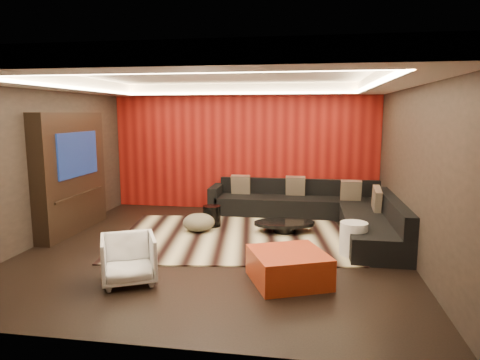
% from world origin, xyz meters
% --- Properties ---
extents(floor, '(6.00, 6.00, 0.02)m').
position_xyz_m(floor, '(0.00, 0.00, -0.01)').
color(floor, black).
rests_on(floor, ground).
extents(ceiling, '(6.00, 6.00, 0.02)m').
position_xyz_m(ceiling, '(0.00, 0.00, 2.81)').
color(ceiling, silver).
rests_on(ceiling, ground).
extents(wall_back, '(6.00, 0.02, 2.80)m').
position_xyz_m(wall_back, '(0.00, 3.01, 1.40)').
color(wall_back, black).
rests_on(wall_back, ground).
extents(wall_left, '(0.02, 6.00, 2.80)m').
position_xyz_m(wall_left, '(-3.01, 0.00, 1.40)').
color(wall_left, black).
rests_on(wall_left, ground).
extents(wall_right, '(0.02, 6.00, 2.80)m').
position_xyz_m(wall_right, '(3.01, 0.00, 1.40)').
color(wall_right, black).
rests_on(wall_right, ground).
extents(red_feature_wall, '(5.98, 0.05, 2.78)m').
position_xyz_m(red_feature_wall, '(0.00, 2.97, 1.40)').
color(red_feature_wall, '#6B0C0A').
rests_on(red_feature_wall, ground).
extents(soffit_back, '(6.00, 0.60, 0.22)m').
position_xyz_m(soffit_back, '(0.00, 2.70, 2.69)').
color(soffit_back, silver).
rests_on(soffit_back, ground).
extents(soffit_front, '(6.00, 0.60, 0.22)m').
position_xyz_m(soffit_front, '(0.00, -2.70, 2.69)').
color(soffit_front, silver).
rests_on(soffit_front, ground).
extents(soffit_left, '(0.60, 4.80, 0.22)m').
position_xyz_m(soffit_left, '(-2.70, 0.00, 2.69)').
color(soffit_left, silver).
rests_on(soffit_left, ground).
extents(soffit_right, '(0.60, 4.80, 0.22)m').
position_xyz_m(soffit_right, '(2.70, 0.00, 2.69)').
color(soffit_right, silver).
rests_on(soffit_right, ground).
extents(cove_back, '(4.80, 0.08, 0.04)m').
position_xyz_m(cove_back, '(0.00, 2.36, 2.60)').
color(cove_back, '#FFD899').
rests_on(cove_back, ground).
extents(cove_front, '(4.80, 0.08, 0.04)m').
position_xyz_m(cove_front, '(0.00, -2.36, 2.60)').
color(cove_front, '#FFD899').
rests_on(cove_front, ground).
extents(cove_left, '(0.08, 4.80, 0.04)m').
position_xyz_m(cove_left, '(-2.36, 0.00, 2.60)').
color(cove_left, '#FFD899').
rests_on(cove_left, ground).
extents(cove_right, '(0.08, 4.80, 0.04)m').
position_xyz_m(cove_right, '(2.36, 0.00, 2.60)').
color(cove_right, '#FFD899').
rests_on(cove_right, ground).
extents(tv_surround, '(0.30, 2.00, 2.20)m').
position_xyz_m(tv_surround, '(-2.85, 0.60, 1.10)').
color(tv_surround, black).
rests_on(tv_surround, ground).
extents(tv_screen, '(0.04, 1.30, 0.80)m').
position_xyz_m(tv_screen, '(-2.69, 0.60, 1.45)').
color(tv_screen, black).
rests_on(tv_screen, ground).
extents(tv_shelf, '(0.04, 1.60, 0.04)m').
position_xyz_m(tv_shelf, '(-2.69, 0.60, 0.70)').
color(tv_shelf, black).
rests_on(tv_shelf, ground).
extents(rug, '(4.36, 3.51, 0.02)m').
position_xyz_m(rug, '(0.18, 0.69, 0.01)').
color(rug, beige).
rests_on(rug, floor).
extents(coffee_table, '(1.31, 1.31, 0.19)m').
position_xyz_m(coffee_table, '(1.05, 1.12, 0.11)').
color(coffee_table, black).
rests_on(coffee_table, rug).
extents(drum_stool, '(0.41, 0.41, 0.40)m').
position_xyz_m(drum_stool, '(-0.36, 1.29, 0.22)').
color(drum_stool, black).
rests_on(drum_stool, rug).
extents(striped_pouf, '(0.72, 0.72, 0.33)m').
position_xyz_m(striped_pouf, '(-0.53, 0.92, 0.18)').
color(striped_pouf, '#BAB490').
rests_on(striped_pouf, rug).
extents(white_side_table, '(0.46, 0.46, 0.53)m').
position_xyz_m(white_side_table, '(2.17, 0.01, 0.26)').
color(white_side_table, silver).
rests_on(white_side_table, floor).
extents(orange_ottoman, '(1.20, 1.20, 0.41)m').
position_xyz_m(orange_ottoman, '(1.23, -1.21, 0.20)').
color(orange_ottoman, maroon).
rests_on(orange_ottoman, floor).
extents(armchair, '(0.91, 0.92, 0.63)m').
position_xyz_m(armchair, '(-0.82, -1.55, 0.31)').
color(armchair, white).
rests_on(armchair, floor).
extents(sectional_sofa, '(3.65, 3.50, 0.75)m').
position_xyz_m(sectional_sofa, '(1.73, 1.86, 0.26)').
color(sectional_sofa, black).
rests_on(sectional_sofa, floor).
extents(throw_pillows, '(3.01, 1.63, 0.50)m').
position_xyz_m(throw_pillows, '(1.55, 2.29, 0.62)').
color(throw_pillows, tan).
rests_on(throw_pillows, sectional_sofa).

